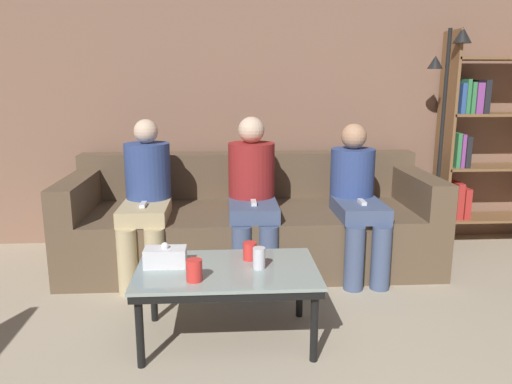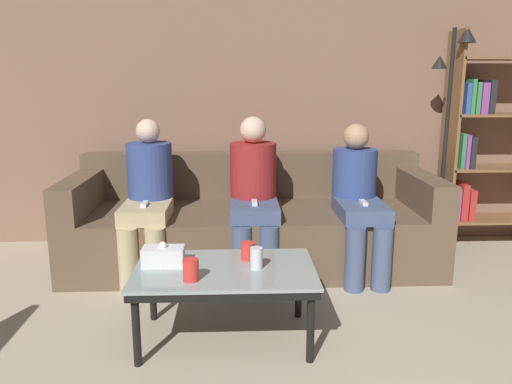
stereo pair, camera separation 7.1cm
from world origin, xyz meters
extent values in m
cube|color=#8C6651|center=(0.00, 3.56, 1.30)|extent=(12.00, 0.06, 2.60)
cube|color=brown|center=(0.00, 2.94, 0.22)|extent=(2.69, 0.98, 0.44)
cube|color=brown|center=(0.00, 3.33, 0.62)|extent=(2.69, 0.20, 0.36)
cube|color=brown|center=(-1.26, 2.94, 0.56)|extent=(0.18, 0.98, 0.25)
cube|color=brown|center=(1.26, 2.94, 0.56)|extent=(0.18, 0.98, 0.25)
cube|color=#8C9E99|center=(-0.19, 1.80, 0.40)|extent=(0.95, 0.59, 0.02)
cube|color=black|center=(-0.19, 1.80, 0.37)|extent=(0.93, 0.57, 0.04)
cylinder|color=black|center=(-0.61, 1.55, 0.17)|extent=(0.04, 0.04, 0.35)
cylinder|color=black|center=(0.24, 1.55, 0.17)|extent=(0.04, 0.04, 0.35)
cylinder|color=black|center=(-0.61, 2.04, 0.17)|extent=(0.04, 0.04, 0.35)
cylinder|color=black|center=(0.24, 2.04, 0.17)|extent=(0.04, 0.04, 0.35)
cylinder|color=red|center=(-0.35, 1.64, 0.46)|extent=(0.08, 0.08, 0.11)
cylinder|color=red|center=(-0.06, 1.92, 0.46)|extent=(0.08, 0.08, 0.10)
cylinder|color=silver|center=(-0.02, 1.78, 0.46)|extent=(0.07, 0.07, 0.11)
cube|color=white|center=(-0.51, 1.85, 0.46)|extent=(0.22, 0.12, 0.10)
sphere|color=white|center=(-0.51, 1.85, 0.52)|extent=(0.04, 0.04, 0.04)
cube|color=brown|center=(1.62, 3.33, 0.88)|extent=(0.02, 0.32, 1.76)
cube|color=brown|center=(2.02, 3.33, 0.22)|extent=(0.79, 0.32, 0.02)
cube|color=#8E4293|center=(1.70, 3.33, 0.37)|extent=(0.03, 0.24, 0.27)
cube|color=red|center=(1.75, 3.33, 0.38)|extent=(0.06, 0.24, 0.31)
cube|color=red|center=(1.82, 3.33, 0.36)|extent=(0.05, 0.24, 0.26)
cube|color=brown|center=(2.02, 3.33, 0.66)|extent=(0.79, 0.32, 0.02)
cube|color=#38844C|center=(1.70, 3.33, 0.81)|extent=(0.03, 0.24, 0.28)
cube|color=#8E4293|center=(1.74, 3.33, 0.81)|extent=(0.03, 0.24, 0.27)
cube|color=#232328|center=(1.78, 3.33, 0.80)|extent=(0.04, 0.24, 0.26)
cube|color=brown|center=(2.02, 3.33, 1.10)|extent=(0.79, 0.32, 0.02)
cube|color=#33569E|center=(1.70, 3.33, 1.23)|extent=(0.04, 0.24, 0.24)
cube|color=#38844C|center=(1.74, 3.33, 1.24)|extent=(0.03, 0.24, 0.27)
cube|color=#38844C|center=(1.78, 3.33, 1.23)|extent=(0.03, 0.24, 0.25)
cube|color=#8E4293|center=(1.84, 3.33, 1.23)|extent=(0.06, 0.24, 0.24)
cube|color=#232328|center=(1.90, 3.33, 1.24)|extent=(0.05, 0.24, 0.27)
cube|color=brown|center=(2.02, 3.33, 1.54)|extent=(0.79, 0.32, 0.02)
cylinder|color=black|center=(1.53, 3.18, 0.01)|extent=(0.26, 0.26, 0.02)
cylinder|color=black|center=(1.53, 3.18, 0.88)|extent=(0.03, 0.03, 1.76)
cone|color=black|center=(1.63, 3.18, 1.71)|extent=(0.14, 0.14, 0.12)
cone|color=black|center=(1.45, 3.22, 1.51)|extent=(0.12, 0.12, 0.10)
cylinder|color=tan|center=(-0.83, 2.44, 0.22)|extent=(0.13, 0.13, 0.44)
cylinder|color=tan|center=(-0.65, 2.44, 0.22)|extent=(0.13, 0.13, 0.44)
cube|color=tan|center=(-0.74, 2.66, 0.49)|extent=(0.32, 0.45, 0.10)
cylinder|color=#334784|center=(-0.74, 2.89, 0.69)|extent=(0.32, 0.32, 0.50)
sphere|color=beige|center=(-0.74, 2.89, 1.02)|extent=(0.17, 0.17, 0.17)
cube|color=white|center=(-0.74, 2.62, 0.55)|extent=(0.04, 0.12, 0.02)
cylinder|color=#47567A|center=(-0.09, 2.45, 0.22)|extent=(0.13, 0.13, 0.44)
cylinder|color=#47567A|center=(0.09, 2.45, 0.22)|extent=(0.13, 0.13, 0.44)
cube|color=#47567A|center=(0.00, 2.67, 0.49)|extent=(0.34, 0.43, 0.10)
cylinder|color=maroon|center=(0.00, 2.89, 0.68)|extent=(0.34, 0.34, 0.49)
sphere|color=beige|center=(0.00, 2.89, 1.03)|extent=(0.19, 0.19, 0.19)
cube|color=white|center=(0.00, 2.62, 0.55)|extent=(0.04, 0.12, 0.02)
cylinder|color=#47567A|center=(0.65, 2.40, 0.22)|extent=(0.13, 0.13, 0.44)
cylinder|color=#47567A|center=(0.83, 2.40, 0.22)|extent=(0.13, 0.13, 0.44)
cube|color=#47567A|center=(0.74, 2.64, 0.49)|extent=(0.32, 0.48, 0.10)
cylinder|color=#334784|center=(0.74, 2.89, 0.66)|extent=(0.32, 0.32, 0.45)
sphere|color=tan|center=(0.74, 2.89, 0.97)|extent=(0.18, 0.18, 0.18)
cube|color=white|center=(0.74, 2.60, 0.55)|extent=(0.04, 0.12, 0.02)
camera|label=1|loc=(-0.19, -0.67, 1.38)|focal=35.00mm
camera|label=2|loc=(-0.12, -0.68, 1.38)|focal=35.00mm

